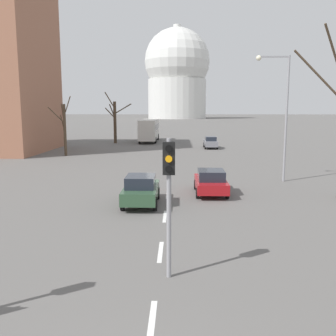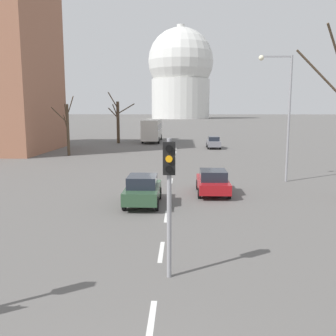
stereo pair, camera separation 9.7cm
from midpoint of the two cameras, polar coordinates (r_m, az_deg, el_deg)
lane_stripe_0 at (r=9.72m, az=-2.26°, el=-22.38°), size 0.16×2.00×0.01m
lane_stripe_1 at (r=13.76m, az=-0.82°, el=-12.61°), size 0.16×2.00×0.01m
lane_stripe_2 at (r=18.01m, az=-0.09°, el=-7.36°), size 0.16×2.00×0.01m
lane_stripe_3 at (r=22.37m, az=0.34°, el=-4.13°), size 0.16×2.00×0.01m
lane_stripe_4 at (r=26.77m, az=0.63°, el=-1.96°), size 0.16×2.00×0.01m
lane_stripe_5 at (r=31.20m, az=0.84°, el=-0.41°), size 0.16×2.00×0.01m
lane_stripe_6 at (r=35.64m, az=1.00°, el=0.76°), size 0.16×2.00×0.01m
lane_stripe_7 at (r=40.10m, az=1.12°, el=1.67°), size 0.16×2.00×0.01m
lane_stripe_8 at (r=44.57m, az=1.22°, el=2.40°), size 0.16×2.00×0.01m
lane_stripe_9 at (r=49.04m, az=1.30°, el=2.99°), size 0.16×2.00×0.01m
traffic_signal_centre_tall at (r=10.95m, az=0.43°, el=-2.03°), size 0.36×0.34×4.23m
street_lamp_right at (r=27.28m, az=17.31°, el=9.06°), size 2.31×0.36×8.69m
sedan_near_left at (r=49.58m, az=6.99°, el=3.91°), size 1.71×4.13×1.56m
sedan_near_right at (r=22.68m, az=6.96°, el=-2.09°), size 1.89×3.97×1.48m
sedan_mid_centre at (r=20.02m, az=-3.73°, el=-3.31°), size 1.84×3.96×1.61m
city_bus at (r=59.43m, az=-2.38°, el=6.00°), size 2.66×10.80×3.48m
bare_tree_left_near at (r=42.68m, az=-15.01°, el=6.05°), size 2.88×3.47×6.46m
bare_tree_left_far at (r=57.41m, az=-7.60°, el=7.34°), size 4.25×1.65×7.73m
capitol_dome at (r=215.63m, az=1.95°, el=14.17°), size 36.18×36.18×51.10m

